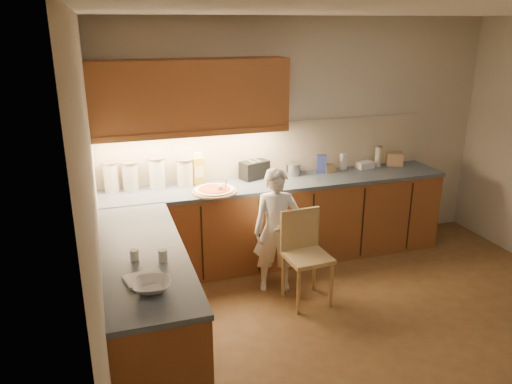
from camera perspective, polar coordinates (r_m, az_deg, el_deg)
room at (r=3.87m, az=17.05°, el=5.20°), size 4.54×4.50×2.62m
l_counter at (r=4.96m, az=-1.53°, el=-5.88°), size 3.77×2.62×0.92m
backsplash at (r=5.54m, az=1.70°, el=5.00°), size 3.75×0.02×0.58m
upper_cabinets at (r=5.03m, az=-7.48°, el=10.85°), size 1.95×0.36×0.73m
pizza_on_board at (r=5.00m, az=-4.75°, el=0.18°), size 0.45×0.45×0.18m
child at (r=4.84m, az=2.36°, el=-4.45°), size 0.51×0.40×1.24m
wooden_chair at (r=4.73m, az=5.54°, el=-6.57°), size 0.42×0.42×0.88m
mixing_bowl at (r=3.28m, az=-11.81°, el=-10.44°), size 0.28×0.28×0.06m
canister_a at (r=5.17m, az=-16.25°, el=1.68°), size 0.15×0.15×0.31m
canister_b at (r=5.17m, az=-14.17°, el=1.80°), size 0.17×0.17×0.30m
canister_c at (r=5.18m, az=-11.26°, el=2.20°), size 0.17×0.17×0.32m
canister_d at (r=5.21m, az=-8.11°, el=2.26°), size 0.18×0.18×0.29m
oil_jug at (r=5.23m, az=-6.60°, el=2.51°), size 0.12×0.09×0.34m
toaster at (r=5.41m, az=-0.19°, el=2.56°), size 0.34×0.26×0.20m
steel_pot at (r=5.55m, az=4.21°, el=2.62°), size 0.18×0.18×0.13m
blue_box at (r=5.66m, az=7.49°, el=3.19°), size 0.12×0.10×0.21m
card_box_a at (r=5.71m, az=8.39°, el=2.71°), size 0.14×0.10×0.09m
white_bottle at (r=5.82m, az=9.96°, el=3.41°), size 0.07×0.07×0.19m
flat_pack at (r=5.96m, az=12.31°, el=3.06°), size 0.21×0.16×0.08m
tall_jar at (r=6.03m, az=13.79°, el=3.99°), size 0.08×0.08×0.25m
card_box_b at (r=6.15m, az=15.52°, el=3.66°), size 0.23×0.21×0.15m
dough_cloth at (r=3.43m, az=-12.65°, el=-9.60°), size 0.28×0.24×0.02m
spice_jar_a at (r=3.68m, az=-13.72°, el=-7.02°), size 0.07×0.07×0.08m
spice_jar_b at (r=3.63m, az=-10.60°, el=-7.13°), size 0.07×0.07×0.09m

